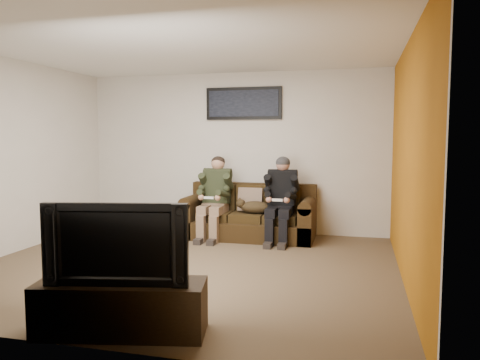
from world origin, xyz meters
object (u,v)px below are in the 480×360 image
(tv_stand, at_px, (121,308))
(framed_poster, at_px, (244,103))
(cat, at_px, (254,207))
(sofa, at_px, (250,217))
(person_left, at_px, (215,193))
(person_right, at_px, (281,195))
(television, at_px, (120,242))

(tv_stand, bearing_deg, framed_poster, 78.81)
(cat, bearing_deg, sofa, 121.98)
(person_left, height_order, person_right, person_right)
(person_right, xyz_separation_m, television, (-0.68, -3.61, 0.04))
(cat, distance_m, television, 3.62)
(sofa, distance_m, person_right, 0.67)
(framed_poster, distance_m, television, 4.38)
(person_left, bearing_deg, cat, -0.05)
(cat, height_order, framed_poster, framed_poster)
(sofa, xyz_separation_m, cat, (0.10, -0.17, 0.19))
(person_left, xyz_separation_m, television, (0.35, -3.60, 0.04))
(sofa, bearing_deg, television, -92.58)
(person_right, height_order, tv_stand, person_right)
(person_left, bearing_deg, framed_poster, 60.68)
(person_right, distance_m, television, 3.67)
(sofa, height_order, tv_stand, sofa)
(tv_stand, bearing_deg, person_left, 83.87)
(person_left, xyz_separation_m, framed_poster, (0.32, 0.56, 1.40))
(person_left, bearing_deg, tv_stand, -84.53)
(person_left, height_order, television, person_left)
(person_right, xyz_separation_m, framed_poster, (-0.72, 0.56, 1.40))
(framed_poster, distance_m, tv_stand, 4.58)
(person_left, relative_size, tv_stand, 0.94)
(cat, xyz_separation_m, tv_stand, (-0.27, -3.60, -0.29))
(tv_stand, xyz_separation_m, television, (0.00, 0.00, 0.53))
(person_right, relative_size, television, 1.13)
(framed_poster, relative_size, television, 1.12)
(sofa, height_order, cat, sofa)
(tv_stand, height_order, television, television)
(person_right, distance_m, tv_stand, 3.70)
(sofa, xyz_separation_m, tv_stand, (-0.17, -3.77, -0.10))
(person_left, height_order, tv_stand, person_left)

